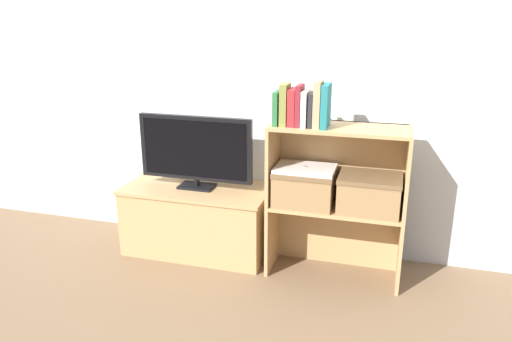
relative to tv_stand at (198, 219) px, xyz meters
name	(u,v)px	position (x,y,z in m)	size (l,w,h in m)	color
ground_plane	(249,274)	(0.41, -0.22, -0.22)	(16.00, 16.00, 0.00)	brown
wall_back	(270,63)	(0.41, 0.25, 0.98)	(10.00, 0.05, 2.40)	silver
tv_stand	(198,219)	(0.00, 0.00, 0.00)	(0.93, 0.46, 0.44)	tan
tv	(195,150)	(0.00, 0.00, 0.46)	(0.73, 0.14, 0.46)	black
bookshelf_lower_tier	(336,227)	(0.89, -0.01, 0.06)	(0.77, 0.31, 0.44)	tan
bookshelf_upper_tier	(340,154)	(0.89, -0.01, 0.51)	(0.77, 0.31, 0.47)	tan
book_forest	(278,108)	(0.55, -0.11, 0.78)	(0.03, 0.14, 0.19)	#286638
book_olive	(285,105)	(0.59, -0.11, 0.80)	(0.04, 0.13, 0.23)	olive
book_crimson	(293,107)	(0.63, -0.11, 0.79)	(0.04, 0.13, 0.20)	#B22328
book_maroon	(300,106)	(0.67, -0.11, 0.80)	(0.03, 0.13, 0.22)	maroon
book_ivory	(306,108)	(0.70, -0.11, 0.78)	(0.03, 0.15, 0.20)	silver
book_charcoal	(312,110)	(0.74, -0.11, 0.78)	(0.02, 0.12, 0.18)	#232328
book_tan	(318,104)	(0.77, -0.11, 0.81)	(0.04, 0.12, 0.25)	tan
book_teal	(326,106)	(0.81, -0.11, 0.80)	(0.03, 0.16, 0.23)	#1E7075
storage_basket_left	(305,185)	(0.71, -0.08, 0.33)	(0.34, 0.27, 0.20)	#937047
storage_basket_right	(370,192)	(1.07, -0.08, 0.33)	(0.34, 0.27, 0.20)	#937047
laptop	(305,169)	(0.71, -0.08, 0.43)	(0.34, 0.24, 0.02)	white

